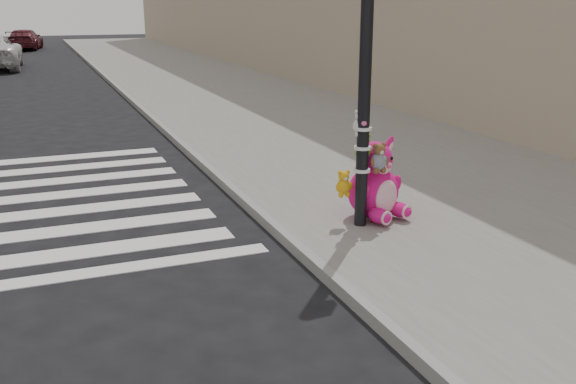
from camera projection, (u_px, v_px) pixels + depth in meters
name	position (u px, v px, depth m)	size (l,w,h in m)	color
ground	(205.00, 331.00, 6.07)	(120.00, 120.00, 0.00)	black
sidewalk_near	(294.00, 119.00, 16.74)	(7.00, 80.00, 0.14)	slate
curb_edge	(162.00, 128.00, 15.51)	(0.12, 80.00, 0.15)	gray
signal_pole	(365.00, 101.00, 8.12)	(0.68, 0.50, 4.00)	black
pink_bunny	(375.00, 185.00, 8.73)	(0.89, 0.97, 1.12)	#E6137D
red_teddy	(373.00, 215.00, 8.63)	(0.14, 0.10, 0.20)	#B51215
car_maroon_near	(25.00, 40.00, 41.78)	(1.82, 4.47, 1.30)	#5A1923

